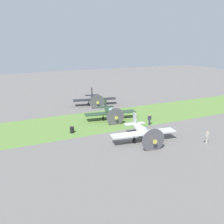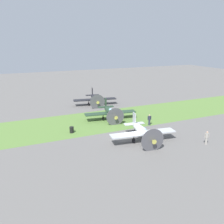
% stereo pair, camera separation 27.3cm
% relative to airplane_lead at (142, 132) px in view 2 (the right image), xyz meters
% --- Properties ---
extents(ground_plane, '(160.00, 160.00, 0.00)m').
position_rel_airplane_lead_xyz_m(ground_plane, '(0.96, -0.79, -1.32)').
color(ground_plane, '#605E5B').
extents(grass_verge, '(120.00, 11.00, 0.01)m').
position_rel_airplane_lead_xyz_m(grass_verge, '(0.96, -10.10, -1.32)').
color(grass_verge, '#567A38').
rests_on(grass_verge, ground).
extents(airplane_lead, '(8.91, 7.07, 3.15)m').
position_rel_airplane_lead_xyz_m(airplane_lead, '(0.00, 0.00, 0.00)').
color(airplane_lead, '#B2B7BC').
rests_on(airplane_lead, ground).
extents(airplane_wingman, '(8.75, 6.95, 3.10)m').
position_rel_airplane_lead_xyz_m(airplane_wingman, '(0.20, -10.17, -0.02)').
color(airplane_wingman, '#233D28').
rests_on(airplane_wingman, ground).
extents(airplane_trail, '(8.90, 7.09, 3.15)m').
position_rel_airplane_lead_xyz_m(airplane_trail, '(-0.70, -20.20, -0.00)').
color(airplane_trail, black).
rests_on(airplane_trail, ground).
extents(ground_crew_chief, '(0.63, 0.38, 1.73)m').
position_rel_airplane_lead_xyz_m(ground_crew_chief, '(-4.21, -4.92, -0.41)').
color(ground_crew_chief, '#2D3342').
rests_on(ground_crew_chief, ground).
extents(ground_crew_mechanic, '(0.61, 0.38, 1.73)m').
position_rel_airplane_lead_xyz_m(ground_crew_mechanic, '(-6.99, 4.19, -0.41)').
color(ground_crew_mechanic, '#9E998E').
rests_on(ground_crew_mechanic, ground).
extents(fuel_drum, '(0.60, 0.60, 0.90)m').
position_rel_airplane_lead_xyz_m(fuel_drum, '(7.76, -6.67, -0.87)').
color(fuel_drum, black).
rests_on(fuel_drum, ground).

